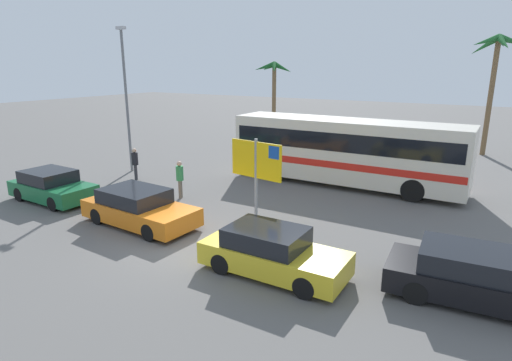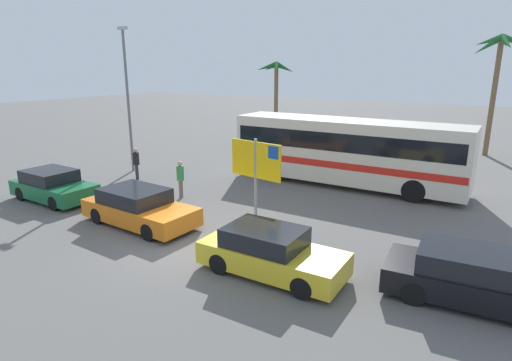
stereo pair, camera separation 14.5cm
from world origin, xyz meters
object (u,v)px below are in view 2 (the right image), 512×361
at_px(bus_front_coach, 347,149).
at_px(pedestrian_by_bus, 180,176).
at_px(car_yellow, 270,252).
at_px(car_black, 473,278).
at_px(pedestrian_near_sign, 136,161).
at_px(ferry_sign, 257,164).
at_px(car_orange, 139,207).
at_px(car_green, 53,186).

xyz_separation_m(bus_front_coach, pedestrian_by_bus, (-5.45, -5.78, -0.81)).
relative_size(car_yellow, car_black, 0.94).
distance_m(car_black, pedestrian_near_sign, 16.21).
height_order(car_yellow, pedestrian_by_bus, pedestrian_by_bus).
bearing_deg(pedestrian_near_sign, pedestrian_by_bus, 126.09).
distance_m(car_yellow, pedestrian_by_bus, 7.95).
distance_m(bus_front_coach, pedestrian_near_sign, 10.51).
distance_m(car_yellow, car_black, 5.13).
height_order(car_black, pedestrian_by_bus, pedestrian_by_bus).
height_order(ferry_sign, car_black, ferry_sign).
bearing_deg(ferry_sign, car_orange, -142.32).
relative_size(car_black, pedestrian_by_bus, 2.63).
xyz_separation_m(car_yellow, pedestrian_by_bus, (-6.83, 4.06, 0.34)).
bearing_deg(pedestrian_by_bus, car_black, 139.48).
xyz_separation_m(ferry_sign, pedestrian_by_bus, (-4.60, 1.13, -1.35)).
height_order(car_green, car_black, same).
height_order(bus_front_coach, car_yellow, bus_front_coach).
bearing_deg(pedestrian_by_bus, ferry_sign, 138.69).
bearing_deg(pedestrian_near_sign, car_orange, 99.80).
height_order(bus_front_coach, ferry_sign, ferry_sign).
relative_size(ferry_sign, car_black, 0.73).
bearing_deg(pedestrian_by_bus, car_yellow, 121.77).
bearing_deg(ferry_sign, bus_front_coach, 91.51).
height_order(car_orange, pedestrian_near_sign, pedestrian_near_sign).
bearing_deg(bus_front_coach, car_yellow, -82.00).
distance_m(car_green, pedestrian_near_sign, 4.33).
relative_size(bus_front_coach, car_black, 2.53).
bearing_deg(bus_front_coach, pedestrian_near_sign, -153.82).
xyz_separation_m(bus_front_coach, car_yellow, (1.38, -9.84, -1.15)).
distance_m(ferry_sign, car_orange, 4.64).
xyz_separation_m(bus_front_coach, pedestrian_near_sign, (-9.40, -4.62, -0.82)).
xyz_separation_m(car_green, car_yellow, (11.32, -0.93, -0.00)).
xyz_separation_m(car_black, pedestrian_near_sign, (-15.74, 3.88, 0.33)).
bearing_deg(ferry_sign, car_green, -159.12).
bearing_deg(car_black, car_orange, 178.26).
distance_m(car_green, car_yellow, 11.36).
bearing_deg(car_black, pedestrian_by_bus, 162.55).
xyz_separation_m(car_green, pedestrian_by_bus, (4.49, 3.13, 0.34)).
height_order(ferry_sign, car_green, ferry_sign).
relative_size(ferry_sign, car_orange, 0.70).
xyz_separation_m(car_black, pedestrian_by_bus, (-11.78, 2.72, 0.34)).
distance_m(car_yellow, car_orange, 6.06).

